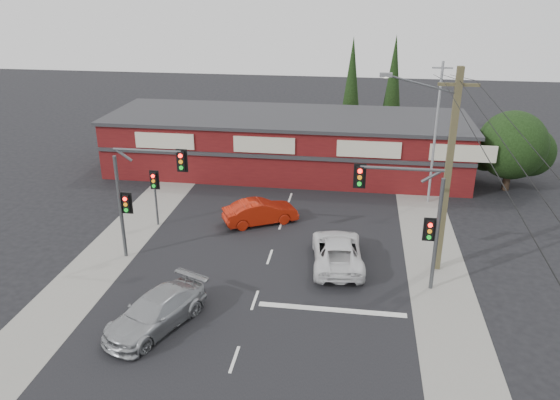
# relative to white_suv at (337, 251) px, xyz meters

# --- Properties ---
(ground) EXTENTS (120.00, 120.00, 0.00)m
(ground) POSITION_rel_white_suv_xyz_m (-3.51, -2.75, -0.73)
(ground) COLOR black
(ground) RESTS_ON ground
(road_strip) EXTENTS (14.00, 70.00, 0.01)m
(road_strip) POSITION_rel_white_suv_xyz_m (-3.51, 2.25, -0.73)
(road_strip) COLOR black
(road_strip) RESTS_ON ground
(verge_left) EXTENTS (3.00, 70.00, 0.02)m
(verge_left) POSITION_rel_white_suv_xyz_m (-12.01, 2.25, -0.72)
(verge_left) COLOR gray
(verge_left) RESTS_ON ground
(verge_right) EXTENTS (3.00, 70.00, 0.02)m
(verge_right) POSITION_rel_white_suv_xyz_m (4.99, 2.25, -0.72)
(verge_right) COLOR gray
(verge_right) RESTS_ON ground
(stop_line) EXTENTS (6.50, 0.35, 0.01)m
(stop_line) POSITION_rel_white_suv_xyz_m (-0.01, -4.25, -0.72)
(stop_line) COLOR silver
(stop_line) RESTS_ON ground
(white_suv) EXTENTS (2.96, 5.51, 1.47)m
(white_suv) POSITION_rel_white_suv_xyz_m (0.00, 0.00, 0.00)
(white_suv) COLOR silver
(white_suv) RESTS_ON ground
(silver_suv) EXTENTS (3.85, 5.38, 1.45)m
(silver_suv) POSITION_rel_white_suv_xyz_m (-7.19, -6.53, -0.01)
(silver_suv) COLOR #A3A6A8
(silver_suv) RESTS_ON ground
(red_sedan) EXTENTS (4.57, 3.42, 1.44)m
(red_sedan) POSITION_rel_white_suv_xyz_m (-4.75, 4.36, -0.01)
(red_sedan) COLOR #AE1D0A
(red_sedan) RESTS_ON ground
(lane_dashes) EXTENTS (0.12, 51.91, 0.01)m
(lane_dashes) POSITION_rel_white_suv_xyz_m (-3.51, 4.41, -0.72)
(lane_dashes) COLOR silver
(lane_dashes) RESTS_ON ground
(shop_building) EXTENTS (27.30, 8.40, 4.22)m
(shop_building) POSITION_rel_white_suv_xyz_m (-4.51, 14.24, 1.40)
(shop_building) COLOR #501012
(shop_building) RESTS_ON ground
(tree_cluster) EXTENTS (5.90, 5.10, 5.50)m
(tree_cluster) POSITION_rel_white_suv_xyz_m (11.18, 12.69, 2.16)
(tree_cluster) COLOR #2D2116
(tree_cluster) RESTS_ON ground
(conifer_near) EXTENTS (1.80, 1.80, 9.25)m
(conifer_near) POSITION_rel_white_suv_xyz_m (-0.01, 21.25, 4.74)
(conifer_near) COLOR #2D2116
(conifer_near) RESTS_ON ground
(conifer_far) EXTENTS (1.80, 1.80, 9.25)m
(conifer_far) POSITION_rel_white_suv_xyz_m (3.49, 23.25, 4.74)
(conifer_far) COLOR #2D2116
(conifer_far) RESTS_ON ground
(traffic_mast_left) EXTENTS (3.77, 0.27, 5.97)m
(traffic_mast_left) POSITION_rel_white_suv_xyz_m (-9.94, -0.74, 3.20)
(traffic_mast_left) COLOR #47494C
(traffic_mast_left) RESTS_ON ground
(traffic_mast_right) EXTENTS (3.96, 0.27, 5.97)m
(traffic_mast_right) POSITION_rel_white_suv_xyz_m (3.35, -1.74, 3.21)
(traffic_mast_right) COLOR #47494C
(traffic_mast_right) RESTS_ON ground
(pedestal_signal) EXTENTS (0.55, 0.27, 3.38)m
(pedestal_signal) POSITION_rel_white_suv_xyz_m (-10.71, 3.26, 1.67)
(pedestal_signal) COLOR #47494C
(pedestal_signal) RESTS_ON ground
(utility_pole) EXTENTS (4.38, 0.59, 10.00)m
(utility_pole) POSITION_rel_white_suv_xyz_m (4.85, 0.24, 4.66)
(utility_pole) COLOR brown
(utility_pole) RESTS_ON ground
(steel_pole) EXTENTS (1.20, 0.16, 9.00)m
(steel_pole) POSITION_rel_white_suv_xyz_m (5.49, 9.25, 3.97)
(steel_pole) COLOR gray
(steel_pole) RESTS_ON ground
(power_lines) EXTENTS (2.01, 29.00, 1.22)m
(power_lines) POSITION_rel_white_suv_xyz_m (4.96, -5.21, 8.31)
(power_lines) COLOR black
(power_lines) RESTS_ON ground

